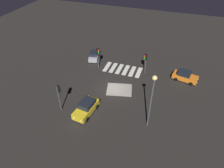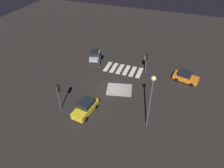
{
  "view_description": "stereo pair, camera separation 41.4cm",
  "coord_description": "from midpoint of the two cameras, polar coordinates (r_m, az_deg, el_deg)",
  "views": [
    {
      "loc": [
        -7.67,
        22.35,
        19.31
      ],
      "look_at": [
        0.0,
        0.0,
        1.0
      ],
      "focal_mm": 32.03,
      "sensor_mm": 36.0,
      "label": 1
    },
    {
      "loc": [
        -8.06,
        22.21,
        19.31
      ],
      "look_at": [
        0.0,
        0.0,
        1.0
      ],
      "focal_mm": 32.03,
      "sensor_mm": 36.0,
      "label": 2
    }
  ],
  "objects": [
    {
      "name": "ground_plane",
      "position": [
        30.51,
        0.39,
        -1.49
      ],
      "size": [
        80.0,
        80.0,
        0.0
      ],
      "primitive_type": "plane",
      "color": "black"
    },
    {
      "name": "car_orange",
      "position": [
        33.79,
        20.59,
        1.89
      ],
      "size": [
        4.09,
        2.44,
        1.68
      ],
      "rotation": [
        0.0,
        0.0,
        2.92
      ],
      "color": "orange",
      "rests_on": "ground"
    },
    {
      "name": "traffic_light_east",
      "position": [
        33.84,
        -3.44,
        8.79
      ],
      "size": [
        0.54,
        0.53,
        3.89
      ],
      "rotation": [
        0.0,
        0.0,
        2.28
      ],
      "color": "#47474C",
      "rests_on": "ground"
    },
    {
      "name": "street_lamp",
      "position": [
        22.2,
        11.65,
        -2.81
      ],
      "size": [
        0.56,
        0.56,
        7.53
      ],
      "color": "#47474C",
      "rests_on": "ground"
    },
    {
      "name": "traffic_island",
      "position": [
        30.32,
        2.49,
        -1.61
      ],
      "size": [
        4.29,
        3.6,
        0.18
      ],
      "color": "gray",
      "rests_on": "ground"
    },
    {
      "name": "traffic_light_north",
      "position": [
        26.19,
        -14.6,
        -2.05
      ],
      "size": [
        0.54,
        0.53,
        4.03
      ],
      "rotation": [
        0.0,
        0.0,
        -2.24
      ],
      "color": "#47474C",
      "rests_on": "ground"
    },
    {
      "name": "car_silver",
      "position": [
        37.68,
        -4.53,
        8.23
      ],
      "size": [
        2.39,
        3.95,
        1.62
      ],
      "rotation": [
        0.0,
        0.0,
        -1.34
      ],
      "color": "#9EA0A5",
      "rests_on": "ground"
    },
    {
      "name": "traffic_light_south",
      "position": [
        32.95,
        10.04,
        6.99
      ],
      "size": [
        0.54,
        0.53,
        3.64
      ],
      "rotation": [
        0.0,
        0.0,
        1.01
      ],
      "color": "#47474C",
      "rests_on": "ground"
    },
    {
      "name": "crosswalk_near",
      "position": [
        34.91,
        3.56,
        4.13
      ],
      "size": [
        6.45,
        3.2,
        0.02
      ],
      "color": "silver",
      "rests_on": "ground"
    },
    {
      "name": "car_yellow",
      "position": [
        26.51,
        -7.11,
        -6.63
      ],
      "size": [
        2.36,
        4.31,
        1.81
      ],
      "rotation": [
        0.0,
        0.0,
        1.44
      ],
      "color": "gold",
      "rests_on": "ground"
    }
  ]
}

